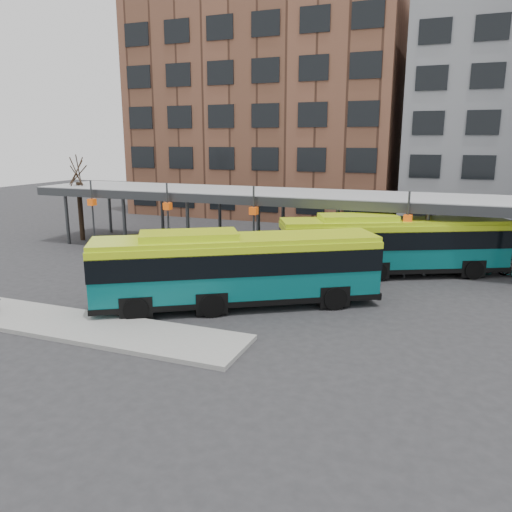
# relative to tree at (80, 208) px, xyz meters

# --- Properties ---
(ground) EXTENTS (120.00, 120.00, 0.00)m
(ground) POSITION_rel_tree_xyz_m (18.00, -12.00, -2.43)
(ground) COLOR #28282B
(ground) RESTS_ON ground
(boarding_island) EXTENTS (14.00, 3.00, 0.18)m
(boarding_island) POSITION_rel_tree_xyz_m (12.50, -15.00, -2.34)
(boarding_island) COLOR gray
(boarding_island) RESTS_ON ground
(canopy) EXTENTS (40.00, 6.53, 4.80)m
(canopy) POSITION_rel_tree_xyz_m (17.94, 0.87, 1.47)
(canopy) COLOR #999B9E
(canopy) RESTS_ON ground
(tree) EXTENTS (1.64, 1.64, 5.60)m
(tree) POSITION_rel_tree_xyz_m (0.00, 0.00, 0.00)
(tree) COLOR black
(tree) RESTS_ON ground
(building_brick) EXTENTS (26.00, 14.00, 22.00)m
(building_brick) POSITION_rel_tree_xyz_m (8.00, 20.00, 8.57)
(building_brick) COLOR brown
(building_brick) RESTS_ON ground
(bus_front) EXTENTS (12.43, 9.00, 3.55)m
(bus_front) POSITION_rel_tree_xyz_m (17.18, -10.13, -0.59)
(bus_front) COLOR #08595B
(bus_front) RESTS_ON ground
(bus_rear) EXTENTS (12.51, 7.91, 3.48)m
(bus_rear) POSITION_rel_tree_xyz_m (23.21, -1.94, -0.62)
(bus_rear) COLOR #08595B
(bus_rear) RESTS_ON ground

